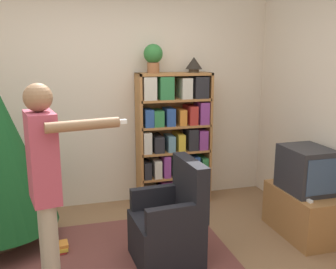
% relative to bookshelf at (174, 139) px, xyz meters
% --- Properties ---
extents(wall_back, '(8.00, 0.10, 2.60)m').
position_rel_bookshelf_xyz_m(wall_back, '(-0.76, 0.25, 0.49)').
color(wall_back, beige).
rests_on(wall_back, ground_plane).
extents(bookshelf, '(0.88, 0.33, 1.60)m').
position_rel_bookshelf_xyz_m(bookshelf, '(0.00, 0.00, 0.00)').
color(bookshelf, '#A8703D').
rests_on(bookshelf, ground_plane).
extents(tv_stand, '(0.45, 0.80, 0.47)m').
position_rel_bookshelf_xyz_m(tv_stand, '(1.01, -1.19, -0.57)').
color(tv_stand, '#996638').
rests_on(tv_stand, ground_plane).
extents(television, '(0.41, 0.50, 0.45)m').
position_rel_bookshelf_xyz_m(television, '(1.01, -1.19, -0.11)').
color(television, '#28282D').
rests_on(television, tv_stand).
extents(game_remote, '(0.04, 0.12, 0.02)m').
position_rel_bookshelf_xyz_m(game_remote, '(0.88, -1.43, -0.32)').
color(game_remote, white).
rests_on(game_remote, tv_stand).
extents(armchair, '(0.61, 0.60, 0.92)m').
position_rel_bookshelf_xyz_m(armchair, '(-0.42, -1.29, -0.48)').
color(armchair, black).
rests_on(armchair, ground_plane).
extents(standing_person, '(0.68, 0.46, 1.64)m').
position_rel_bookshelf_xyz_m(standing_person, '(-1.42, -1.65, 0.17)').
color(standing_person, '#9E937F').
rests_on(standing_person, ground_plane).
extents(potted_plant, '(0.22, 0.22, 0.33)m').
position_rel_bookshelf_xyz_m(potted_plant, '(-0.25, 0.01, 0.98)').
color(potted_plant, '#935B38').
rests_on(potted_plant, bookshelf).
extents(table_lamp, '(0.20, 0.20, 0.18)m').
position_rel_bookshelf_xyz_m(table_lamp, '(0.24, 0.01, 0.89)').
color(table_lamp, '#473828').
rests_on(table_lamp, bookshelf).
extents(book_pile_near_tree, '(0.21, 0.18, 0.09)m').
position_rel_bookshelf_xyz_m(book_pile_near_tree, '(-1.41, -0.89, -0.76)').
color(book_pile_near_tree, '#B22D28').
rests_on(book_pile_near_tree, ground_plane).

